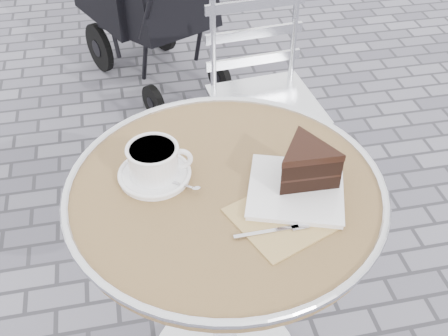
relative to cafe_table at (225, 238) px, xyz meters
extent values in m
cylinder|color=silver|center=(0.00, 0.00, -0.20)|extent=(0.07, 0.07, 0.67)
cylinder|color=#A47D59|center=(0.00, 0.00, 0.15)|extent=(0.70, 0.70, 0.03)
torus|color=silver|center=(0.00, 0.00, 0.16)|extent=(0.72, 0.72, 0.02)
cylinder|color=white|center=(-0.15, 0.07, 0.17)|extent=(0.16, 0.16, 0.01)
cylinder|color=white|center=(-0.15, 0.07, 0.21)|extent=(0.12, 0.12, 0.07)
torus|color=white|center=(-0.09, 0.06, 0.21)|extent=(0.06, 0.02, 0.06)
cylinder|color=beige|center=(-0.15, 0.07, 0.24)|extent=(0.10, 0.10, 0.01)
cube|color=tan|center=(0.09, -0.12, 0.16)|extent=(0.24, 0.24, 0.00)
cube|color=white|center=(0.15, -0.05, 0.17)|extent=(0.25, 0.25, 0.01)
cylinder|color=silver|center=(0.17, 0.56, -0.36)|extent=(0.02, 0.02, 0.41)
cylinder|color=silver|center=(0.48, 0.59, -0.36)|extent=(0.02, 0.02, 0.41)
cylinder|color=silver|center=(0.14, 0.87, -0.36)|extent=(0.02, 0.02, 0.41)
cylinder|color=silver|center=(0.45, 0.90, -0.36)|extent=(0.02, 0.02, 0.41)
cube|color=silver|center=(0.31, 0.73, -0.15)|extent=(0.39, 0.39, 0.02)
cube|color=black|center=(0.00, 1.67, -0.13)|extent=(0.60, 0.71, 0.37)
cylinder|color=black|center=(-0.06, 1.34, -0.48)|extent=(0.10, 0.16, 0.16)
cylinder|color=black|center=(0.29, 1.50, -0.48)|extent=(0.10, 0.16, 0.16)
cylinder|color=black|center=(-0.29, 1.84, -0.44)|extent=(0.14, 0.25, 0.26)
cylinder|color=black|center=(0.06, 2.00, -0.44)|extent=(0.14, 0.25, 0.26)
camera|label=1|loc=(-0.19, -0.89, 1.01)|focal=45.00mm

